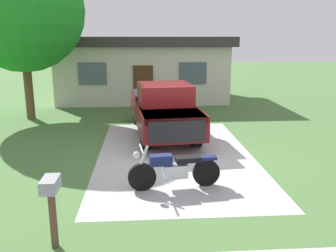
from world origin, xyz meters
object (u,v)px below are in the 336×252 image
at_px(mailbox, 51,194).
at_px(shade_tree, 21,9).
at_px(pickup_truck, 163,108).
at_px(motorcycle, 174,169).
at_px(neighbor_house, 143,68).

bearing_deg(mailbox, shade_tree, 108.38).
height_order(pickup_truck, shade_tree, shade_tree).
relative_size(mailbox, shade_tree, 0.18).
bearing_deg(mailbox, motorcycle, 46.11).
relative_size(motorcycle, mailbox, 1.75).
xyz_separation_m(pickup_truck, neighbor_house, (-0.71, 7.76, 0.84)).
relative_size(motorcycle, pickup_truck, 0.38).
height_order(mailbox, neighbor_house, neighbor_house).
xyz_separation_m(motorcycle, shade_tree, (-5.62, 7.84, 4.13)).
relative_size(motorcycle, shade_tree, 0.31).
relative_size(motorcycle, neighbor_house, 0.23).
distance_m(mailbox, neighbor_house, 15.22).
xyz_separation_m(motorcycle, neighbor_house, (-0.69, 12.79, 1.32)).
distance_m(pickup_truck, shade_tree, 7.28).
height_order(pickup_truck, neighbor_house, neighbor_house).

